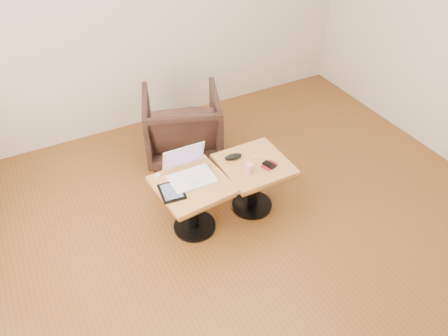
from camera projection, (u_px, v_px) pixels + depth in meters
name	position (u px, v px, depth m)	size (l,w,h in m)	color
room_shell	(280.00, 102.00, 2.80)	(4.52, 4.52, 2.71)	brown
side_table_left	(193.00, 195.00, 3.55)	(0.61, 0.61, 0.51)	black
side_table_right	(254.00, 174.00, 3.75)	(0.56, 0.56, 0.51)	black
laptop	(189.00, 172.00, 3.51)	(0.36, 0.32, 0.25)	white
tablet	(172.00, 192.00, 3.38)	(0.20, 0.25, 0.02)	black
charging_adapter	(158.00, 176.00, 3.53)	(0.04, 0.04, 0.02)	white
glasses_case	(233.00, 157.00, 3.70)	(0.15, 0.07, 0.05)	black
striped_cup	(249.00, 169.00, 3.54)	(0.07, 0.07, 0.09)	#ED3F68
earbuds_tangle	(257.00, 156.00, 3.74)	(0.06, 0.04, 0.01)	white
phone_on_sleeve	(269.00, 165.00, 3.64)	(0.15, 0.13, 0.02)	maroon
armchair	(182.00, 124.00, 4.41)	(0.74, 0.76, 0.69)	#32221E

